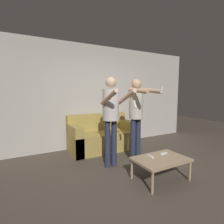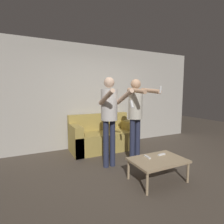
{
  "view_description": "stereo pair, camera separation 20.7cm",
  "coord_description": "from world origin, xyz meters",
  "px_view_note": "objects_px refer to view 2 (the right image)",
  "views": [
    {
      "loc": [
        -1.87,
        -2.34,
        1.47
      ],
      "look_at": [
        0.01,
        1.09,
        1.02
      ],
      "focal_mm": 28.0,
      "sensor_mm": 36.0,
      "label": 1
    },
    {
      "loc": [
        -1.68,
        -2.43,
        1.47
      ],
      "look_at": [
        0.01,
        1.09,
        1.02
      ],
      "focal_mm": 28.0,
      "sensor_mm": 36.0,
      "label": 2
    }
  ],
  "objects_px": {
    "person_standing_left": "(110,112)",
    "person_standing_right": "(136,111)",
    "remote_near": "(162,154)",
    "coffee_table": "(158,161)",
    "remote_far": "(147,157)",
    "couch": "(103,137)"
  },
  "relations": [
    {
      "from": "person_standing_right",
      "to": "remote_near",
      "type": "relative_size",
      "value": 11.43
    },
    {
      "from": "couch",
      "to": "coffee_table",
      "type": "distance_m",
      "value": 1.91
    },
    {
      "from": "couch",
      "to": "remote_near",
      "type": "xyz_separation_m",
      "value": [
        0.37,
        -1.78,
        0.07
      ]
    },
    {
      "from": "person_standing_left",
      "to": "person_standing_right",
      "type": "xyz_separation_m",
      "value": [
        0.6,
        -0.0,
        -0.01
      ]
    },
    {
      "from": "person_standing_right",
      "to": "coffee_table",
      "type": "bearing_deg",
      "value": -97.58
    },
    {
      "from": "person_standing_left",
      "to": "remote_far",
      "type": "distance_m",
      "value": 1.07
    },
    {
      "from": "person_standing_right",
      "to": "remote_near",
      "type": "bearing_deg",
      "value": -84.47
    },
    {
      "from": "couch",
      "to": "remote_far",
      "type": "xyz_separation_m",
      "value": [
        0.07,
        -1.76,
        0.07
      ]
    },
    {
      "from": "couch",
      "to": "person_standing_left",
      "type": "relative_size",
      "value": 0.94
    },
    {
      "from": "person_standing_right",
      "to": "remote_near",
      "type": "xyz_separation_m",
      "value": [
        0.07,
        -0.72,
        -0.7
      ]
    },
    {
      "from": "person_standing_left",
      "to": "remote_far",
      "type": "relative_size",
      "value": 11.52
    },
    {
      "from": "couch",
      "to": "person_standing_right",
      "type": "xyz_separation_m",
      "value": [
        0.3,
        -1.06,
        0.77
      ]
    },
    {
      "from": "remote_near",
      "to": "remote_far",
      "type": "height_order",
      "value": "same"
    },
    {
      "from": "person_standing_left",
      "to": "coffee_table",
      "type": "relative_size",
      "value": 1.96
    },
    {
      "from": "person_standing_left",
      "to": "person_standing_right",
      "type": "distance_m",
      "value": 0.6
    },
    {
      "from": "person_standing_right",
      "to": "remote_near",
      "type": "distance_m",
      "value": 1.01
    },
    {
      "from": "person_standing_left",
      "to": "couch",
      "type": "bearing_deg",
      "value": 74.22
    },
    {
      "from": "couch",
      "to": "remote_far",
      "type": "height_order",
      "value": "couch"
    },
    {
      "from": "couch",
      "to": "coffee_table",
      "type": "bearing_deg",
      "value": -84.39
    },
    {
      "from": "remote_near",
      "to": "remote_far",
      "type": "distance_m",
      "value": 0.3
    },
    {
      "from": "couch",
      "to": "coffee_table",
      "type": "height_order",
      "value": "couch"
    },
    {
      "from": "person_standing_right",
      "to": "coffee_table",
      "type": "relative_size",
      "value": 1.94
    }
  ]
}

